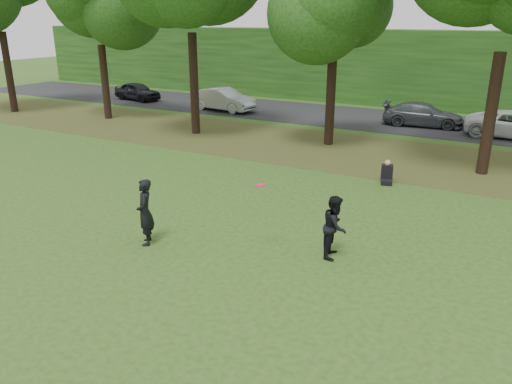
{
  "coord_description": "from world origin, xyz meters",
  "views": [
    {
      "loc": [
        5.18,
        -8.41,
        5.84
      ],
      "look_at": [
        -0.97,
        2.87,
        1.3
      ],
      "focal_mm": 35.0,
      "sensor_mm": 36.0,
      "label": 1
    }
  ],
  "objects_px": {
    "frisbee": "(260,185)",
    "seated_person": "(387,174)",
    "player_right": "(335,226)",
    "player_left": "(145,212)"
  },
  "relations": [
    {
      "from": "player_right",
      "to": "seated_person",
      "type": "xyz_separation_m",
      "value": [
        -0.39,
        6.68,
        -0.5
      ]
    },
    {
      "from": "player_left",
      "to": "frisbee",
      "type": "distance_m",
      "value": 3.25
    },
    {
      "from": "seated_person",
      "to": "player_right",
      "type": "bearing_deg",
      "value": -102.1
    },
    {
      "from": "frisbee",
      "to": "seated_person",
      "type": "distance_m",
      "value": 7.67
    },
    {
      "from": "player_right",
      "to": "frisbee",
      "type": "bearing_deg",
      "value": 103.34
    },
    {
      "from": "player_left",
      "to": "seated_person",
      "type": "distance_m",
      "value": 9.47
    },
    {
      "from": "frisbee",
      "to": "player_right",
      "type": "bearing_deg",
      "value": 22.01
    },
    {
      "from": "frisbee",
      "to": "seated_person",
      "type": "relative_size",
      "value": 0.46
    },
    {
      "from": "player_left",
      "to": "seated_person",
      "type": "xyz_separation_m",
      "value": [
        4.32,
        8.41,
        -0.6
      ]
    },
    {
      "from": "player_right",
      "to": "seated_person",
      "type": "relative_size",
      "value": 1.96
    }
  ]
}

